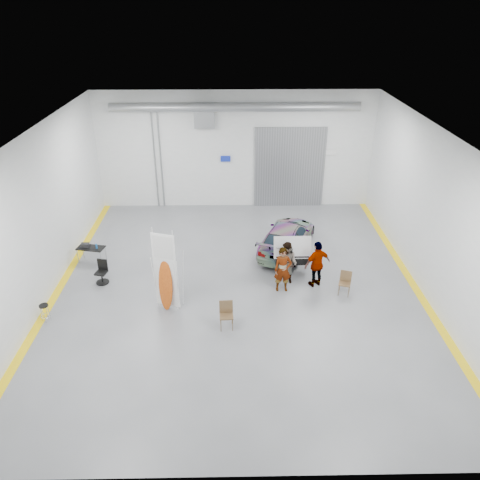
{
  "coord_description": "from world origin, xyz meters",
  "views": [
    {
      "loc": [
        -0.17,
        -15.11,
        9.99
      ],
      "look_at": [
        0.12,
        1.08,
        1.5
      ],
      "focal_mm": 35.0,
      "sensor_mm": 36.0,
      "label": 1
    }
  ],
  "objects_px": {
    "sedan_car": "(287,237)",
    "person_a": "(283,270)",
    "folding_chair_near": "(227,320)",
    "person_c": "(317,264)",
    "shop_stool": "(45,313)",
    "surfboard_display": "(168,278)",
    "folding_chair_far": "(344,287)",
    "work_table": "(89,247)",
    "office_chair": "(102,273)",
    "person_b": "(287,263)"
  },
  "relations": [
    {
      "from": "person_c",
      "to": "shop_stool",
      "type": "height_order",
      "value": "person_c"
    },
    {
      "from": "folding_chair_far",
      "to": "shop_stool",
      "type": "height_order",
      "value": "folding_chair_far"
    },
    {
      "from": "person_b",
      "to": "person_a",
      "type": "bearing_deg",
      "value": -74.85
    },
    {
      "from": "person_c",
      "to": "work_table",
      "type": "bearing_deg",
      "value": -36.21
    },
    {
      "from": "work_table",
      "to": "office_chair",
      "type": "xyz_separation_m",
      "value": [
        0.86,
        -1.57,
        -0.29
      ]
    },
    {
      "from": "folding_chair_near",
      "to": "shop_stool",
      "type": "xyz_separation_m",
      "value": [
        -6.24,
        0.5,
        0.02
      ]
    },
    {
      "from": "person_a",
      "to": "work_table",
      "type": "xyz_separation_m",
      "value": [
        -7.83,
        2.24,
        -0.2
      ]
    },
    {
      "from": "sedan_car",
      "to": "office_chair",
      "type": "relative_size",
      "value": 4.62
    },
    {
      "from": "work_table",
      "to": "sedan_car",
      "type": "bearing_deg",
      "value": 6.53
    },
    {
      "from": "sedan_car",
      "to": "person_b",
      "type": "xyz_separation_m",
      "value": [
        -0.27,
        -2.6,
        0.22
      ]
    },
    {
      "from": "person_c",
      "to": "surfboard_display",
      "type": "distance_m",
      "value": 5.67
    },
    {
      "from": "person_b",
      "to": "work_table",
      "type": "distance_m",
      "value": 8.23
    },
    {
      "from": "person_a",
      "to": "person_c",
      "type": "xyz_separation_m",
      "value": [
        1.34,
        0.31,
        0.05
      ]
    },
    {
      "from": "person_a",
      "to": "surfboard_display",
      "type": "distance_m",
      "value": 4.3
    },
    {
      "from": "sedan_car",
      "to": "person_a",
      "type": "bearing_deg",
      "value": 102.32
    },
    {
      "from": "sedan_car",
      "to": "surfboard_display",
      "type": "bearing_deg",
      "value": 64.17
    },
    {
      "from": "person_b",
      "to": "office_chair",
      "type": "xyz_separation_m",
      "value": [
        -7.2,
        0.08,
        -0.44
      ]
    },
    {
      "from": "surfboard_display",
      "to": "work_table",
      "type": "height_order",
      "value": "surfboard_display"
    },
    {
      "from": "folding_chair_far",
      "to": "shop_stool",
      "type": "xyz_separation_m",
      "value": [
        -10.64,
        -1.45,
        0.04
      ]
    },
    {
      "from": "sedan_car",
      "to": "folding_chair_near",
      "type": "xyz_separation_m",
      "value": [
        -2.6,
        -5.44,
        -0.34
      ]
    },
    {
      "from": "person_a",
      "to": "folding_chair_far",
      "type": "bearing_deg",
      "value": -9.23
    },
    {
      "from": "shop_stool",
      "to": "person_b",
      "type": "bearing_deg",
      "value": 15.27
    },
    {
      "from": "work_table",
      "to": "person_c",
      "type": "bearing_deg",
      "value": -11.89
    },
    {
      "from": "person_a",
      "to": "work_table",
      "type": "distance_m",
      "value": 8.15
    },
    {
      "from": "person_b",
      "to": "folding_chair_far",
      "type": "height_order",
      "value": "person_b"
    },
    {
      "from": "folding_chair_near",
      "to": "shop_stool",
      "type": "height_order",
      "value": "folding_chair_near"
    },
    {
      "from": "surfboard_display",
      "to": "folding_chair_far",
      "type": "distance_m",
      "value": 6.57
    },
    {
      "from": "person_a",
      "to": "work_table",
      "type": "height_order",
      "value": "person_a"
    },
    {
      "from": "office_chair",
      "to": "work_table",
      "type": "bearing_deg",
      "value": 130.84
    },
    {
      "from": "person_a",
      "to": "person_b",
      "type": "bearing_deg",
      "value": 66.66
    },
    {
      "from": "sedan_car",
      "to": "person_c",
      "type": "relative_size",
      "value": 2.3
    },
    {
      "from": "sedan_car",
      "to": "folding_chair_far",
      "type": "distance_m",
      "value": 3.94
    },
    {
      "from": "surfboard_display",
      "to": "office_chair",
      "type": "bearing_deg",
      "value": 165.93
    },
    {
      "from": "sedan_car",
      "to": "folding_chair_far",
      "type": "height_order",
      "value": "sedan_car"
    },
    {
      "from": "folding_chair_far",
      "to": "sedan_car",
      "type": "bearing_deg",
      "value": 135.78
    },
    {
      "from": "shop_stool",
      "to": "person_c",
      "type": "bearing_deg",
      "value": 12.0
    },
    {
      "from": "person_c",
      "to": "person_a",
      "type": "bearing_deg",
      "value": -11.33
    },
    {
      "from": "person_a",
      "to": "work_table",
      "type": "bearing_deg",
      "value": 162.17
    },
    {
      "from": "folding_chair_far",
      "to": "office_chair",
      "type": "height_order",
      "value": "office_chair"
    },
    {
      "from": "person_c",
      "to": "surfboard_display",
      "type": "height_order",
      "value": "surfboard_display"
    },
    {
      "from": "person_c",
      "to": "surfboard_display",
      "type": "bearing_deg",
      "value": -9.71
    },
    {
      "from": "office_chair",
      "to": "folding_chair_near",
      "type": "bearing_deg",
      "value": -18.73
    },
    {
      "from": "person_a",
      "to": "folding_chair_near",
      "type": "relative_size",
      "value": 1.89
    },
    {
      "from": "person_a",
      "to": "shop_stool",
      "type": "distance_m",
      "value": 8.53
    },
    {
      "from": "shop_stool",
      "to": "folding_chair_far",
      "type": "bearing_deg",
      "value": 7.76
    },
    {
      "from": "surfboard_display",
      "to": "folding_chair_far",
      "type": "bearing_deg",
      "value": 25.4
    },
    {
      "from": "person_b",
      "to": "office_chair",
      "type": "relative_size",
      "value": 1.81
    },
    {
      "from": "person_a",
      "to": "person_c",
      "type": "distance_m",
      "value": 1.37
    },
    {
      "from": "folding_chair_near",
      "to": "work_table",
      "type": "bearing_deg",
      "value": 138.77
    },
    {
      "from": "folding_chair_far",
      "to": "shop_stool",
      "type": "distance_m",
      "value": 10.74
    }
  ]
}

